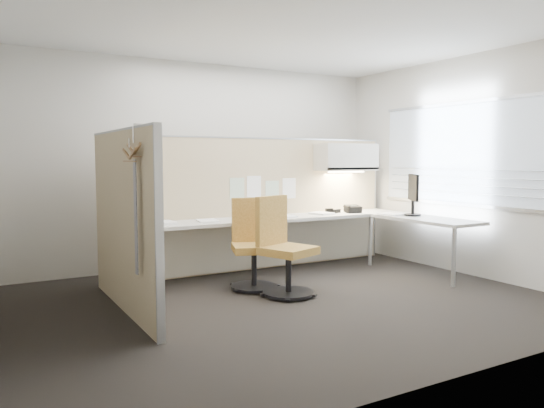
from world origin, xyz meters
TOP-DOWN VIEW (x-y plane):
  - floor at (0.00, 0.00)m, footprint 5.50×4.50m
  - ceiling at (0.00, 0.00)m, footprint 5.50×4.50m
  - wall_back at (0.00, 2.25)m, footprint 5.50×0.02m
  - wall_front at (0.00, -2.25)m, footprint 5.50×0.02m
  - wall_right at (2.75, 0.00)m, footprint 0.02×4.50m
  - window_pane at (2.73, 0.00)m, footprint 0.01×2.80m
  - partition_back at (0.55, 1.60)m, footprint 4.10×0.06m
  - partition_left at (-1.50, 0.50)m, footprint 0.06×2.20m
  - desk at (0.93, 1.13)m, footprint 4.00×2.07m
  - overhead_bin at (1.90, 1.39)m, footprint 0.90×0.36m
  - task_light_strip at (1.90, 1.39)m, footprint 0.60×0.06m
  - pinned_papers at (0.63, 1.57)m, footprint 1.01×0.00m
  - poster at (-1.05, 1.57)m, footprint 0.28×0.00m
  - chair_left at (0.15, 0.24)m, footprint 0.64×0.65m
  - chair_right at (0.02, 0.68)m, footprint 0.61×0.62m
  - monitor at (2.30, 0.47)m, footprint 0.31×0.46m
  - phone at (1.88, 1.21)m, footprint 0.24×0.23m
  - stapler at (1.68, 1.31)m, footprint 0.14×0.09m
  - tape_dispenser at (1.61, 1.39)m, footprint 0.11×0.08m
  - coat_hook at (-1.58, -0.17)m, footprint 0.18×0.42m
  - paper_stack_0 at (-0.85, 1.25)m, footprint 0.24×0.31m
  - paper_stack_1 at (-0.31, 1.24)m, footprint 0.28×0.34m
  - paper_stack_2 at (0.37, 1.16)m, footprint 0.26×0.32m
  - paper_stack_3 at (0.79, 1.25)m, footprint 0.24×0.30m
  - paper_stack_4 at (1.38, 1.27)m, footprint 0.28×0.34m
  - paper_stack_5 at (2.15, 0.72)m, footprint 0.27×0.33m

SIDE VIEW (x-z plane):
  - floor at x=0.00m, z-range -0.01..0.00m
  - chair_right at x=0.02m, z-range -0.03..0.98m
  - chair_left at x=0.15m, z-range -0.03..1.03m
  - desk at x=0.93m, z-range 0.24..0.97m
  - paper_stack_3 at x=0.79m, z-range 0.73..0.74m
  - paper_stack_5 at x=2.15m, z-range 0.73..0.75m
  - paper_stack_1 at x=-0.31m, z-range 0.73..0.75m
  - paper_stack_4 at x=1.38m, z-range 0.73..0.75m
  - paper_stack_0 at x=-0.85m, z-range 0.73..0.76m
  - paper_stack_2 at x=0.37m, z-range 0.73..0.78m
  - stapler at x=1.68m, z-range 0.73..0.78m
  - tape_dispenser at x=1.61m, z-range 0.73..0.79m
  - phone at x=1.88m, z-range 0.72..0.84m
  - partition_back at x=0.55m, z-range 0.00..1.75m
  - partition_left at x=-1.50m, z-range 0.00..1.75m
  - pinned_papers at x=0.63m, z-range 0.80..1.27m
  - monitor at x=2.30m, z-range 0.77..1.32m
  - task_light_strip at x=1.90m, z-range 1.29..1.31m
  - wall_back at x=0.00m, z-range 0.00..2.80m
  - wall_front at x=0.00m, z-range 0.00..2.80m
  - wall_right at x=2.75m, z-range 0.00..2.80m
  - poster at x=-1.05m, z-range 1.24..1.59m
  - coat_hook at x=-1.58m, z-range 0.79..2.07m
  - overhead_bin at x=1.90m, z-range 1.32..1.70m
  - window_pane at x=2.73m, z-range 0.90..2.20m
  - ceiling at x=0.00m, z-range 2.80..2.81m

